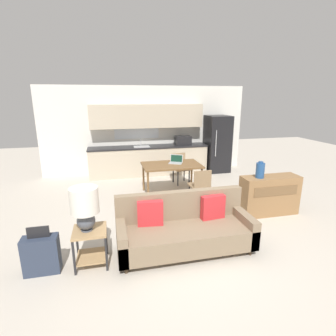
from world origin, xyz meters
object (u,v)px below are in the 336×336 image
at_px(couch, 184,229).
at_px(table_lamp, 85,205).
at_px(refrigerator, 217,144).
at_px(vase, 260,170).
at_px(side_table, 91,241).
at_px(dining_chair_far_right, 180,166).
at_px(suitcase, 41,255).
at_px(laptop, 176,161).
at_px(credenza, 269,195).
at_px(dining_table, 172,167).
at_px(dining_chair_near_right, 200,185).

xyz_separation_m(couch, table_lamp, (-1.46, -0.08, 0.59)).
relative_size(refrigerator, vase, 5.39).
xyz_separation_m(side_table, dining_chair_far_right, (2.28, 3.33, 0.10)).
bearing_deg(vase, suitcase, -166.00).
distance_m(side_table, laptop, 3.34).
xyz_separation_m(dining_chair_far_right, laptop, (-0.30, -0.67, 0.34)).
distance_m(credenza, dining_chair_far_right, 2.69).
height_order(dining_chair_far_right, suitcase, dining_chair_far_right).
bearing_deg(laptop, table_lamp, -100.30).
distance_m(refrigerator, laptop, 2.41).
relative_size(vase, suitcase, 0.48).
distance_m(side_table, suitcase, 0.67).
relative_size(couch, credenza, 1.76).
bearing_deg(couch, dining_table, 80.70).
bearing_deg(dining_table, dining_chair_near_right, -60.89).
bearing_deg(credenza, laptop, 132.16).
bearing_deg(side_table, laptop, 53.40).
relative_size(dining_chair_far_right, laptop, 2.08).
bearing_deg(vase, laptop, 126.29).
distance_m(dining_table, side_table, 3.15).
bearing_deg(vase, table_lamp, -164.22).
bearing_deg(dining_chair_far_right, table_lamp, -132.61).
height_order(side_table, vase, vase).
xyz_separation_m(refrigerator, couch, (-2.34, -4.18, -0.55)).
bearing_deg(couch, suitcase, -176.49).
bearing_deg(laptop, dining_chair_far_right, 92.32).
relative_size(refrigerator, dining_table, 1.26).
distance_m(table_lamp, dining_chair_near_right, 2.93).
bearing_deg(dining_chair_near_right, dining_chair_far_right, -91.71).
distance_m(couch, dining_chair_near_right, 1.85).
height_order(dining_chair_near_right, suitcase, dining_chair_near_right).
distance_m(couch, table_lamp, 1.58).
bearing_deg(side_table, dining_table, 54.24).
relative_size(dining_table, side_table, 2.60).
bearing_deg(refrigerator, table_lamp, -131.77).
relative_size(credenza, suitcase, 1.72).
distance_m(dining_chair_far_right, suitcase, 4.47).
bearing_deg(refrigerator, credenza, -94.29).
bearing_deg(couch, vase, 24.94).
distance_m(dining_chair_near_right, dining_chair_far_right, 1.61).
bearing_deg(suitcase, table_lamp, 4.25).
bearing_deg(suitcase, laptop, 45.76).
relative_size(table_lamp, laptop, 1.59).
bearing_deg(side_table, table_lamp, 179.47).
bearing_deg(refrigerator, laptop, -138.25).
bearing_deg(dining_table, table_lamp, -126.29).
bearing_deg(credenza, suitcase, -166.65).
bearing_deg(vase, credenza, 4.01).
bearing_deg(couch, dining_chair_near_right, 62.20).
relative_size(couch, vase, 6.34).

